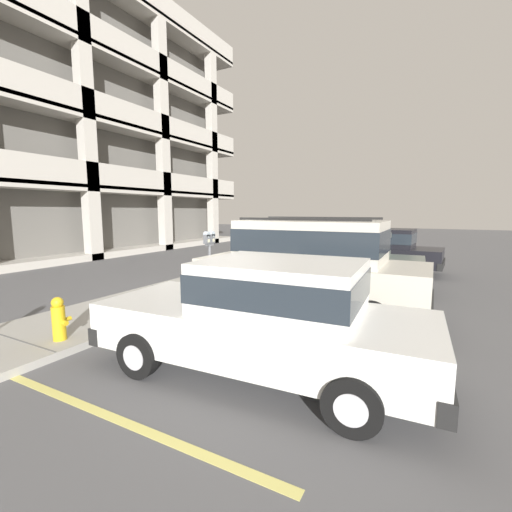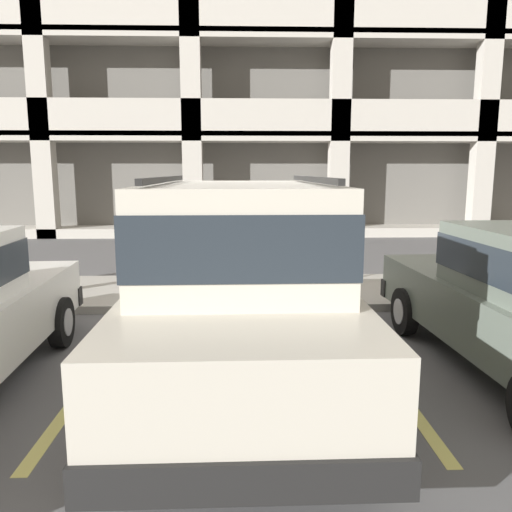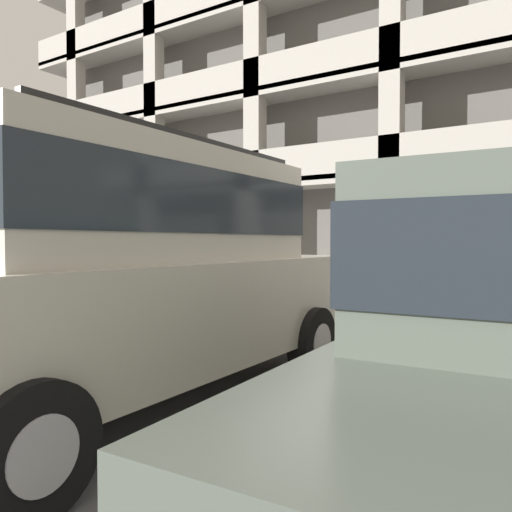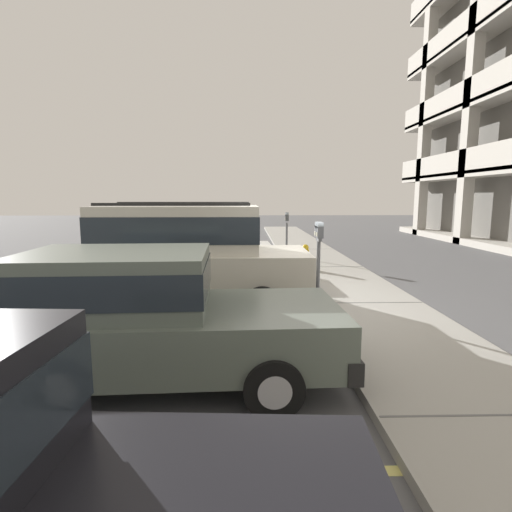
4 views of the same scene
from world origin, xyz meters
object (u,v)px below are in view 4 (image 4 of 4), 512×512
dark_hatchback (136,315)px  parking_meter_near (319,243)px  red_sedan (182,248)px  silver_suv (181,253)px  parking_meter_far (287,228)px  fire_hydrant (305,257)px

dark_hatchback → parking_meter_near: bearing=136.6°
dark_hatchback → parking_meter_near: size_ratio=2.93×
red_sedan → dark_hatchback: same height
dark_hatchback → parking_meter_near: (-3.02, 2.60, 0.45)m
silver_suv → dark_hatchback: bearing=-1.1°
silver_suv → parking_meter_far: silver_suv is taller
red_sedan → parking_meter_far: size_ratio=3.03×
red_sedan → fire_hydrant: size_ratio=6.52×
silver_suv → fire_hydrant: silver_suv is taller
parking_meter_near → parking_meter_far: bearing=179.9°
silver_suv → fire_hydrant: (-3.67, 2.88, -0.62)m
silver_suv → parking_meter_near: 2.59m
parking_meter_far → silver_suv: bearing=-23.0°
silver_suv → dark_hatchback: (3.02, -0.02, -0.27)m
silver_suv → parking_meter_near: bearing=89.3°
parking_meter_far → parking_meter_near: bearing=-0.1°
parking_meter_far → red_sedan: bearing=-43.6°
red_sedan → dark_hatchback: bearing=1.2°
red_sedan → parking_meter_near: 4.22m
red_sedan → silver_suv: bearing=5.8°
silver_suv → red_sedan: bearing=-171.9°
silver_suv → dark_hatchback: silver_suv is taller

